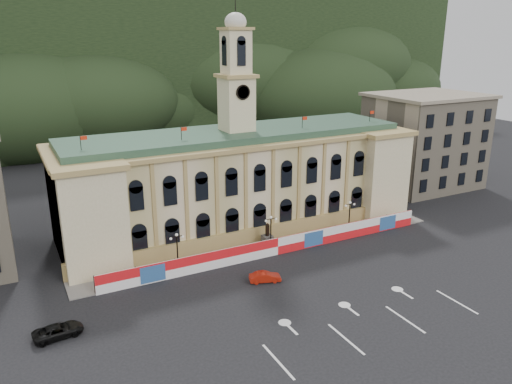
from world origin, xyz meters
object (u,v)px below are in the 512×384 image
lamp_center (271,230)px  black_suv (58,331)px  statue (267,239)px  red_sedan (265,277)px

lamp_center → black_suv: bearing=-163.3°
statue → red_sedan: bearing=-120.3°
lamp_center → red_sedan: (-5.44, -8.32, -2.42)m
red_sedan → lamp_center: bearing=-15.4°
statue → lamp_center: size_ratio=0.72×
statue → red_sedan: size_ratio=0.88×
lamp_center → black_suv: (-30.00, -9.02, -2.38)m
red_sedan → statue: bearing=-12.5°
lamp_center → red_sedan: size_ratio=1.22×
statue → lamp_center: 2.14m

